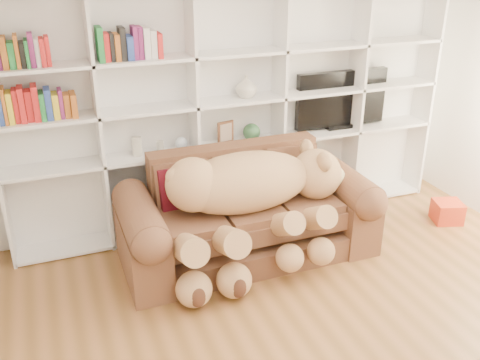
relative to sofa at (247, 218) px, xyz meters
name	(u,v)px	position (x,y,z in m)	size (l,w,h in m)	color
wall_back	(230,90)	(0.15, 0.84, 0.99)	(5.00, 0.02, 2.70)	white
bookshelf	(212,100)	(-0.09, 0.71, 0.94)	(4.43, 0.35, 2.40)	white
sofa	(247,218)	(0.00, 0.00, 0.00)	(2.30, 0.99, 0.97)	brown
teddy_bear	(250,197)	(-0.05, -0.19, 0.32)	(1.80, 0.96, 1.04)	tan
throw_pillow	(181,189)	(-0.57, 0.16, 0.33)	(0.40, 0.13, 0.40)	#590F17
gift_box	(447,212)	(2.18, -0.18, -0.25)	(0.28, 0.26, 0.22)	#BB3319
tv	(341,100)	(1.34, 0.70, 0.80)	(1.03, 0.18, 0.61)	black
picture_frame	(226,132)	(0.03, 0.65, 0.62)	(0.18, 0.03, 0.22)	brown
green_vase	(252,132)	(0.31, 0.65, 0.59)	(0.17, 0.17, 0.17)	#315F38
figurine_tall	(137,146)	(-0.84, 0.65, 0.59)	(0.09, 0.09, 0.18)	beige
figurine_short	(160,147)	(-0.63, 0.65, 0.56)	(0.07, 0.07, 0.11)	beige
snow_globe	(181,143)	(-0.42, 0.65, 0.57)	(0.12, 0.12, 0.12)	silver
shelf_vase	(246,86)	(0.25, 0.65, 1.06)	(0.21, 0.21, 0.22)	beige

